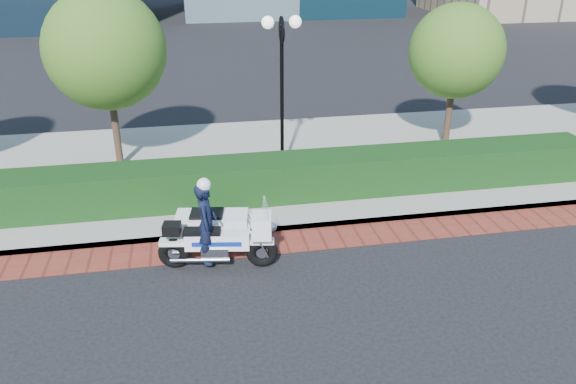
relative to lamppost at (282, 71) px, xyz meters
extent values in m
plane|color=black|center=(-1.00, -5.20, -2.96)|extent=(120.00, 120.00, 0.00)
cube|color=maroon|center=(-1.00, -3.70, -2.95)|extent=(60.00, 1.00, 0.01)
cube|color=gray|center=(-1.00, 0.80, -2.88)|extent=(60.00, 8.00, 0.15)
cube|color=black|center=(-1.00, -1.60, -2.31)|extent=(18.00, 1.20, 1.00)
cylinder|color=black|center=(0.00, 0.00, -2.66)|extent=(0.30, 0.30, 0.30)
cylinder|color=black|center=(0.00, 0.00, -0.81)|extent=(0.10, 0.10, 3.70)
cylinder|color=black|center=(0.00, 0.00, 1.04)|extent=(0.04, 0.70, 0.70)
sphere|color=white|center=(-0.35, 0.00, 1.24)|extent=(0.32, 0.32, 0.32)
sphere|color=white|center=(0.35, 0.00, 1.24)|extent=(0.32, 0.32, 0.32)
cylinder|color=#332319|center=(-4.50, 1.30, -1.72)|extent=(0.20, 0.20, 2.17)
sphere|color=#2B5B16|center=(-4.50, 1.30, 0.48)|extent=(3.20, 3.20, 3.20)
cylinder|color=#332319|center=(5.50, 1.30, -1.85)|extent=(0.20, 0.20, 1.92)
sphere|color=#2B5B16|center=(5.50, 1.30, 0.10)|extent=(2.80, 2.80, 2.80)
torus|color=black|center=(-2.99, -4.30, -2.63)|extent=(0.67, 0.30, 0.65)
torus|color=black|center=(-1.24, -4.59, -2.63)|extent=(0.67, 0.30, 0.65)
cube|color=white|center=(-2.11, -4.44, -2.35)|extent=(1.32, 0.52, 0.34)
cube|color=silver|center=(-2.16, -4.44, -2.58)|extent=(0.60, 0.48, 0.28)
cube|color=white|center=(-1.24, -4.59, -2.02)|extent=(0.48, 0.60, 0.44)
cube|color=silver|center=(-1.14, -4.61, -1.68)|extent=(0.20, 0.51, 0.39)
cube|color=black|center=(-2.41, -4.39, -2.15)|extent=(0.78, 0.41, 0.10)
cube|color=black|center=(-2.99, -4.30, -2.07)|extent=(0.39, 0.37, 0.22)
cube|color=white|center=(-2.17, -3.58, -2.47)|extent=(1.62, 0.93, 0.54)
cube|color=black|center=(-2.27, -3.57, -2.17)|extent=(0.76, 0.60, 0.08)
torus|color=black|center=(-2.19, -3.10, -2.71)|extent=(0.51, 0.24, 0.49)
imported|color=black|center=(-2.31, -4.41, -1.96)|extent=(0.50, 0.68, 1.70)
sphere|color=white|center=(-2.31, -4.41, -1.13)|extent=(0.28, 0.28, 0.28)
camera|label=1|loc=(-2.54, -14.35, 3.20)|focal=35.00mm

